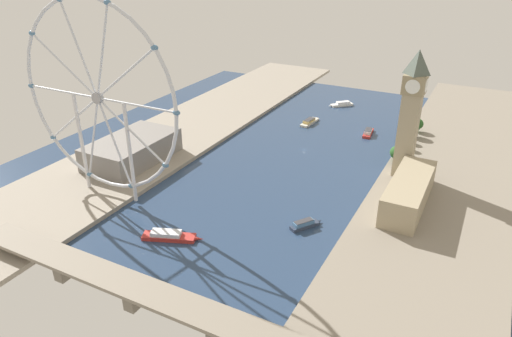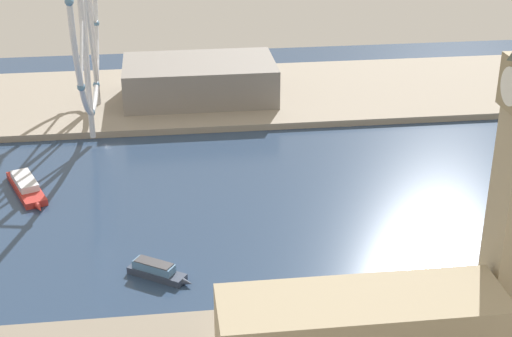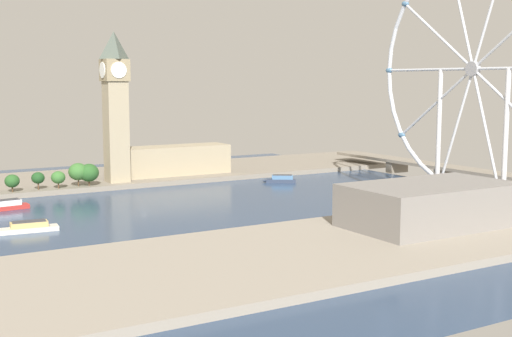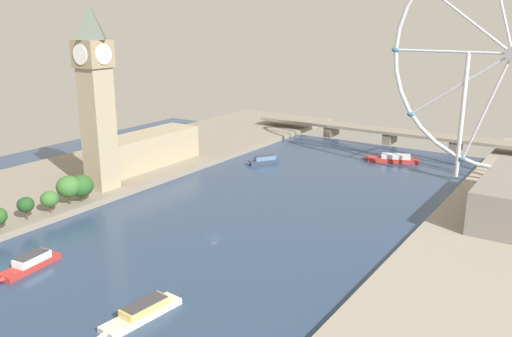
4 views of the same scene
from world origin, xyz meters
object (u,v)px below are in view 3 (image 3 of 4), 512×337
(river_bridge, at_px, (446,169))
(tour_boat_3, at_px, (281,179))
(parliament_block, at_px, (175,160))
(tour_boat_0, at_px, (26,228))
(tour_boat_1, at_px, (5,206))
(clock_tower, at_px, (115,104))
(riverside_hall, at_px, (430,205))
(tour_boat_4, at_px, (410,187))
(ferris_wheel, at_px, (473,70))

(river_bridge, bearing_deg, tour_boat_3, -114.94)
(parliament_block, relative_size, tour_boat_0, 2.28)
(tour_boat_1, height_order, tour_boat_3, tour_boat_1)
(parliament_block, bearing_deg, tour_boat_1, -64.00)
(river_bridge, distance_m, tour_boat_3, 108.93)
(clock_tower, distance_m, riverside_hall, 208.97)
(tour_boat_1, distance_m, tour_boat_4, 226.30)
(tour_boat_0, bearing_deg, tour_boat_4, -174.53)
(ferris_wheel, bearing_deg, tour_boat_0, -108.23)
(river_bridge, xyz_separation_m, tour_boat_3, (-45.87, -98.65, -5.40))
(tour_boat_4, bearing_deg, tour_boat_0, 68.31)
(tour_boat_0, distance_m, tour_boat_4, 220.66)
(tour_boat_1, xyz_separation_m, tour_boat_4, (58.39, 218.64, -0.07))
(clock_tower, xyz_separation_m, riverside_hall, (192.09, 72.72, -38.50))
(ferris_wheel, xyz_separation_m, tour_boat_0, (-65.36, -198.45, -67.86))
(river_bridge, bearing_deg, ferris_wheel, -40.45)
(ferris_wheel, relative_size, river_bridge, 0.61)
(riverside_hall, height_order, river_bridge, riverside_hall)
(parliament_block, xyz_separation_m, riverside_hall, (204.96, 28.43, -0.42))
(parliament_block, xyz_separation_m, tour_boat_4, (116.50, 99.51, -10.50))
(parliament_block, xyz_separation_m, tour_boat_1, (58.11, -119.12, -10.43))
(clock_tower, height_order, tour_boat_4, clock_tower)
(tour_boat_1, bearing_deg, clock_tower, -155.08)
(tour_boat_0, distance_m, tour_boat_3, 184.36)
(riverside_hall, relative_size, tour_boat_1, 2.65)
(ferris_wheel, xyz_separation_m, tour_boat_3, (-130.91, -26.14, -67.58))
(river_bridge, height_order, tour_boat_1, river_bridge)
(parliament_block, xyz_separation_m, ferris_wheel, (181.34, 77.30, 57.23))
(parliament_block, relative_size, tour_boat_3, 3.53)
(parliament_block, bearing_deg, tour_boat_3, 45.41)
(parliament_block, bearing_deg, clock_tower, -73.80)
(riverside_hall, height_order, tour_boat_3, riverside_hall)
(tour_boat_3, bearing_deg, riverside_hall, 115.28)
(tour_boat_3, distance_m, tour_boat_4, 81.87)
(river_bridge, relative_size, tour_boat_4, 5.88)
(tour_boat_1, relative_size, tour_boat_4, 0.76)
(clock_tower, relative_size, tour_boat_3, 4.45)
(riverside_hall, xyz_separation_m, river_bridge, (-108.66, 121.39, -4.53))
(parliament_block, xyz_separation_m, tour_boat_0, (115.98, -121.15, -10.63))
(tour_boat_0, bearing_deg, parliament_block, -130.64)
(parliament_block, height_order, tour_boat_1, parliament_block)
(tour_boat_1, height_order, tour_boat_4, tour_boat_1)
(clock_tower, xyz_separation_m, river_bridge, (83.43, 194.11, -43.03))
(tour_boat_4, bearing_deg, clock_tower, 32.66)
(river_bridge, bearing_deg, tour_boat_0, -85.85)
(parliament_block, bearing_deg, tour_boat_4, 40.50)
(clock_tower, bearing_deg, tour_boat_3, 68.52)
(riverside_hall, bearing_deg, parliament_block, -172.10)
(ferris_wheel, bearing_deg, river_bridge, 139.55)
(riverside_hall, distance_m, tour_boat_3, 156.51)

